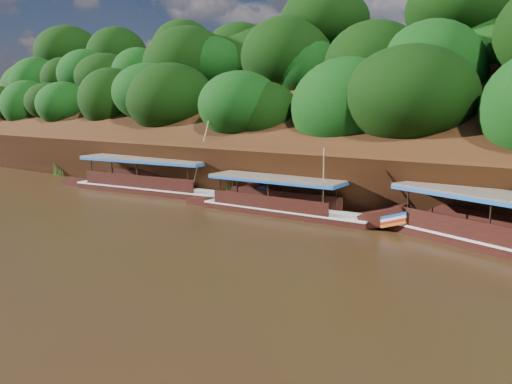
# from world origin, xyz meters

# --- Properties ---
(ground) EXTENTS (160.00, 160.00, 0.00)m
(ground) POSITION_xyz_m (0.00, 0.00, 0.00)
(ground) COLOR black
(ground) RESTS_ON ground
(riverbank) EXTENTS (120.00, 30.06, 19.40)m
(riverbank) POSITION_xyz_m (-0.01, 22.73, 1.89)
(riverbank) COLOR #311B0B
(riverbank) RESTS_ON ground
(boat_1) EXTENTS (13.33, 2.73, 4.77)m
(boat_1) POSITION_xyz_m (-0.16, 7.60, 0.52)
(boat_1) COLOR black
(boat_1) RESTS_ON ground
(boat_2) EXTENTS (17.25, 4.36, 6.51)m
(boat_2) POSITION_xyz_m (-12.20, 8.38, 0.61)
(boat_2) COLOR black
(boat_2) RESTS_ON ground
(reeds) EXTENTS (50.00, 2.68, 2.08)m
(reeds) POSITION_xyz_m (-2.89, 9.63, 0.91)
(reeds) COLOR #225916
(reeds) RESTS_ON ground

